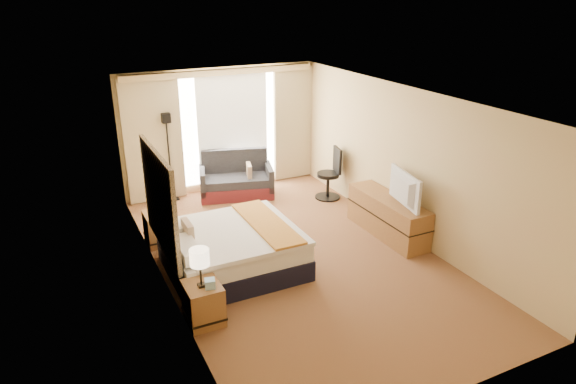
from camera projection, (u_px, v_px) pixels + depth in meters
name	position (u px, v px, depth m)	size (l,w,h in m)	color
floor	(295.00, 256.00, 8.41)	(4.20, 7.00, 0.02)	#592119
ceiling	(296.00, 98.00, 7.45)	(4.20, 7.00, 0.02)	white
wall_back	(221.00, 130.00, 10.85)	(4.20, 0.02, 2.60)	#D0BD7F
wall_front	(457.00, 294.00, 5.01)	(4.20, 0.02, 2.60)	#D0BD7F
wall_left	(160.00, 205.00, 7.07)	(0.02, 7.00, 2.60)	#D0BD7F
wall_right	(404.00, 163.00, 8.79)	(0.02, 7.00, 2.60)	#D0BD7F
headboard	(159.00, 201.00, 7.26)	(0.06, 1.85, 1.50)	black
nightstand_left	(203.00, 303.00, 6.67)	(0.45, 0.52, 0.55)	olive
nightstand_right	(159.00, 228.00, 8.75)	(0.45, 0.52, 0.55)	olive
media_dresser	(388.00, 216.00, 9.03)	(0.50, 1.80, 0.70)	olive
window	(232.00, 128.00, 10.92)	(2.30, 0.02, 2.30)	silver
curtains	(222.00, 126.00, 10.71)	(4.12, 0.19, 2.56)	#C6B48C
bed	(232.00, 249.00, 7.89)	(1.95, 1.78, 0.95)	black
loveseat	(236.00, 181.00, 10.78)	(1.66, 1.19, 0.94)	maroon
floor_lamp	(168.00, 139.00, 10.20)	(0.23, 0.23, 1.82)	black
desk_chair	(331.00, 176.00, 10.59)	(0.52, 0.52, 1.08)	black
lamp_left	(199.00, 258.00, 6.38)	(0.25, 0.25, 0.53)	black
lamp_right	(157.00, 185.00, 8.54)	(0.30, 0.30, 0.63)	black
tissue_box	(210.00, 284.00, 6.49)	(0.13, 0.13, 0.12)	#8EBDDC
telephone	(165.00, 210.00, 8.71)	(0.18, 0.14, 0.07)	black
television	(399.00, 189.00, 8.51)	(0.99, 0.13, 0.57)	black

